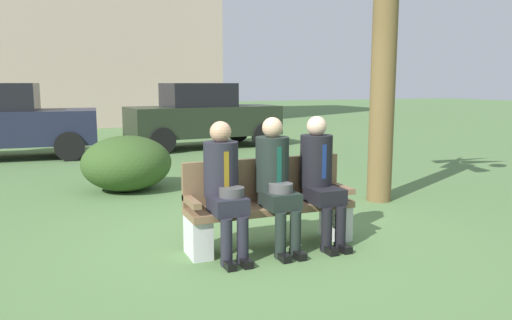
% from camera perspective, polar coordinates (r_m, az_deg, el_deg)
% --- Properties ---
extents(ground_plane, '(80.00, 80.00, 0.00)m').
position_cam_1_polar(ground_plane, '(5.49, 0.89, -9.05)').
color(ground_plane, '#537742').
extents(park_bench, '(1.75, 0.44, 0.90)m').
position_cam_1_polar(park_bench, '(5.21, 1.46, -5.26)').
color(park_bench, brown).
rests_on(park_bench, ground).
extents(seated_man_left, '(0.34, 0.72, 1.31)m').
position_cam_1_polar(seated_man_left, '(4.84, -3.63, -2.55)').
color(seated_man_left, '#23232D').
rests_on(seated_man_left, ground).
extents(seated_man_middle, '(0.34, 0.72, 1.34)m').
position_cam_1_polar(seated_man_middle, '(5.03, 2.27, -1.95)').
color(seated_man_middle, '#1E2823').
rests_on(seated_man_middle, ground).
extents(seated_man_right, '(0.34, 0.72, 1.34)m').
position_cam_1_polar(seated_man_right, '(5.27, 7.28, -1.50)').
color(seated_man_right, black).
rests_on(seated_man_right, ground).
extents(shrub_near_bench, '(1.39, 1.27, 0.87)m').
position_cam_1_polar(shrub_near_bench, '(8.10, -14.49, -0.36)').
color(shrub_near_bench, '#345222').
rests_on(shrub_near_bench, ground).
extents(parked_car_near, '(4.02, 1.97, 1.68)m').
position_cam_1_polar(parked_car_near, '(12.47, -26.85, 3.93)').
color(parked_car_near, '#1E2338').
rests_on(parked_car_near, ground).
extents(parked_car_far, '(4.02, 1.98, 1.68)m').
position_cam_1_polar(parked_car_far, '(13.24, -6.10, 5.04)').
color(parked_car_far, '#232D1E').
rests_on(parked_car_far, ground).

